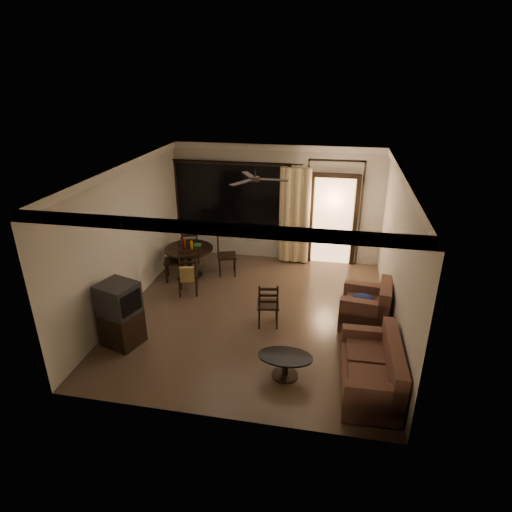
% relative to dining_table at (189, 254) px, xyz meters
% --- Properties ---
extents(ground, '(5.50, 5.50, 0.00)m').
position_rel_dining_table_xyz_m(ground, '(1.78, -1.37, -0.54)').
color(ground, '#7F6651').
rests_on(ground, ground).
extents(room_shell, '(5.50, 6.70, 5.50)m').
position_rel_dining_table_xyz_m(room_shell, '(2.37, 0.40, 1.29)').
color(room_shell, beige).
rests_on(room_shell, ground).
extents(dining_table, '(1.09, 1.09, 0.90)m').
position_rel_dining_table_xyz_m(dining_table, '(0.00, 0.00, 0.00)').
color(dining_table, black).
rests_on(dining_table, ground).
extents(dining_chair_west, '(0.52, 0.52, 0.95)m').
position_rel_dining_table_xyz_m(dining_chair_west, '(-0.26, -0.24, -0.26)').
color(dining_chair_west, black).
rests_on(dining_chair_west, ground).
extents(dining_chair_east, '(0.52, 0.52, 0.95)m').
position_rel_dining_table_xyz_m(dining_chair_east, '(0.80, 0.24, -0.26)').
color(dining_chair_east, black).
rests_on(dining_chair_east, ground).
extents(dining_chair_south, '(0.52, 0.56, 0.95)m').
position_rel_dining_table_xyz_m(dining_chair_south, '(0.25, -0.82, -0.23)').
color(dining_chair_south, black).
rests_on(dining_chair_south, ground).
extents(dining_chair_north, '(0.52, 0.52, 0.95)m').
position_rel_dining_table_xyz_m(dining_chair_north, '(-0.23, 0.75, -0.26)').
color(dining_chair_north, black).
rests_on(dining_chair_north, ground).
extents(tv_cabinet, '(0.73, 0.70, 1.14)m').
position_rel_dining_table_xyz_m(tv_cabinet, '(-0.27, -2.74, 0.04)').
color(tv_cabinet, black).
rests_on(tv_cabinet, ground).
extents(sofa, '(0.83, 1.52, 0.80)m').
position_rel_dining_table_xyz_m(sofa, '(3.88, -3.16, -0.22)').
color(sofa, '#42211E').
rests_on(sofa, ground).
extents(armchair, '(0.94, 0.94, 0.86)m').
position_rel_dining_table_xyz_m(armchair, '(3.88, -1.37, -0.18)').
color(armchair, '#42211E').
rests_on(armchair, ground).
extents(coffee_table, '(0.84, 0.51, 0.37)m').
position_rel_dining_table_xyz_m(coffee_table, '(2.58, -3.08, -0.29)').
color(coffee_table, black).
rests_on(coffee_table, ground).
extents(side_chair, '(0.46, 0.46, 0.90)m').
position_rel_dining_table_xyz_m(side_chair, '(2.09, -1.71, -0.27)').
color(side_chair, black).
rests_on(side_chair, ground).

